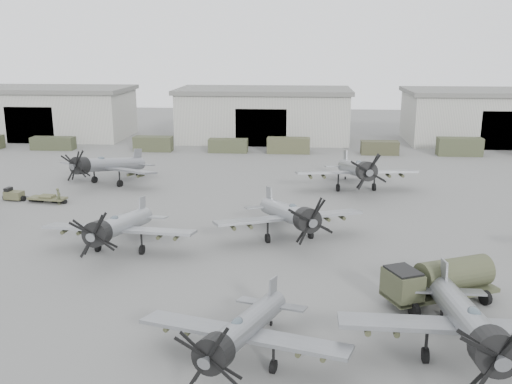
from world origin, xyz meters
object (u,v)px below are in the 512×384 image
(aircraft_near_2, at_px, (469,323))
(aircraft_far_1, at_px, (357,170))
(aircraft_near_1, at_px, (241,331))
(aircraft_mid_1, at_px, (118,226))
(fuel_tanker, at_px, (439,279))
(aircraft_far_0, at_px, (105,165))
(aircraft_mid_2, at_px, (290,214))
(ground_crew, at_px, (59,196))
(tug_trailer, at_px, (27,196))

(aircraft_near_2, xyz_separation_m, aircraft_far_1, (-2.36, 35.50, 0.08))
(aircraft_near_1, bearing_deg, aircraft_near_2, 21.06)
(aircraft_mid_1, height_order, fuel_tanker, aircraft_mid_1)
(aircraft_near_2, bearing_deg, aircraft_far_0, 131.99)
(aircraft_mid_2, xyz_separation_m, fuel_tanker, (9.62, -11.06, -0.67))
(fuel_tanker, xyz_separation_m, ground_crew, (-33.42, 20.25, -0.77))
(fuel_tanker, bearing_deg, aircraft_near_2, -116.25)
(aircraft_far_0, distance_m, ground_crew, 8.92)
(aircraft_near_1, relative_size, aircraft_mid_2, 0.89)
(aircraft_near_1, bearing_deg, ground_crew, 142.90)
(aircraft_near_2, distance_m, tug_trailer, 46.82)
(aircraft_mid_1, distance_m, tug_trailer, 20.27)
(aircraft_far_1, xyz_separation_m, tug_trailer, (-34.72, -6.98, -1.95))
(aircraft_mid_1, bearing_deg, fuel_tanker, -12.53)
(aircraft_mid_2, relative_size, aircraft_far_0, 0.99)
(aircraft_near_1, distance_m, aircraft_far_0, 42.09)
(ground_crew, bearing_deg, aircraft_near_2, -130.97)
(aircraft_far_1, height_order, ground_crew, aircraft_far_1)
(fuel_tanker, height_order, ground_crew, fuel_tanker)
(aircraft_mid_1, xyz_separation_m, aircraft_far_0, (-8.47, 21.73, 0.14))
(aircraft_mid_2, relative_size, aircraft_far_1, 0.92)
(aircraft_far_0, relative_size, fuel_tanker, 1.64)
(aircraft_near_1, distance_m, ground_crew, 35.97)
(aircraft_far_0, bearing_deg, aircraft_mid_1, -45.01)
(ground_crew, bearing_deg, tug_trailer, 74.33)
(tug_trailer, bearing_deg, aircraft_far_1, 19.51)
(aircraft_near_2, xyz_separation_m, ground_crew, (-33.18, 27.52, -1.52))
(aircraft_mid_2, bearing_deg, tug_trailer, 138.61)
(ground_crew, bearing_deg, aircraft_far_1, -76.77)
(aircraft_far_1, bearing_deg, aircraft_near_2, -94.41)
(aircraft_near_2, xyz_separation_m, aircraft_mid_1, (-22.69, 14.36, -0.18))
(aircraft_near_2, bearing_deg, fuel_tanker, 89.27)
(aircraft_mid_1, relative_size, tug_trailer, 1.76)
(aircraft_far_1, bearing_deg, aircraft_far_0, 170.64)
(aircraft_mid_2, distance_m, aircraft_far_1, 18.56)
(aircraft_far_0, height_order, fuel_tanker, aircraft_far_0)
(aircraft_near_2, relative_size, aircraft_far_0, 1.03)
(aircraft_near_2, height_order, fuel_tanker, aircraft_near_2)
(tug_trailer, bearing_deg, ground_crew, -6.24)
(aircraft_near_2, relative_size, tug_trailer, 1.89)
(aircraft_near_2, bearing_deg, aircraft_far_1, 94.98)
(aircraft_near_2, relative_size, aircraft_mid_2, 1.04)
(aircraft_near_1, bearing_deg, tug_trailer, 146.56)
(tug_trailer, height_order, ground_crew, ground_crew)
(aircraft_far_0, distance_m, aircraft_far_1, 28.81)
(aircraft_near_2, relative_size, ground_crew, 7.54)
(aircraft_mid_1, bearing_deg, aircraft_far_1, 50.78)
(aircraft_mid_1, relative_size, aircraft_mid_2, 0.97)
(aircraft_mid_1, bearing_deg, tug_trailer, 140.10)
(aircraft_far_0, bearing_deg, ground_crew, -79.58)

